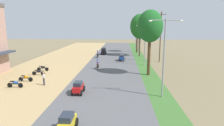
{
  "coord_description": "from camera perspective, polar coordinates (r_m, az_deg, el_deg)",
  "views": [
    {
      "loc": [
        1.8,
        -6.78,
        6.99
      ],
      "look_at": [
        0.45,
        19.96,
        1.75
      ],
      "focal_mm": 31.14,
      "sensor_mm": 36.0,
      "label": 1
    }
  ],
  "objects": [
    {
      "name": "car_sedan_blue",
      "position": [
        38.28,
        2.83,
        1.67
      ],
      "size": [
        1.1,
        2.26,
        1.19
      ],
      "color": "navy",
      "rests_on": "road_strip"
    },
    {
      "name": "parked_motorbike_second",
      "position": [
        24.47,
        -26.56,
        -5.38
      ],
      "size": [
        1.8,
        0.54,
        0.94
      ],
      "color": "black",
      "rests_on": "dirt_shoulder"
    },
    {
      "name": "median_tree_nearest",
      "position": [
        27.13,
        11.11,
        10.41
      ],
      "size": [
        3.47,
        3.47,
        8.98
      ],
      "color": "#4C351E",
      "rests_on": "median_strip"
    },
    {
      "name": "parked_motorbike_fifth",
      "position": [
        31.62,
        -19.62,
        -1.33
      ],
      "size": [
        1.8,
        0.54,
        0.94
      ],
      "color": "black",
      "rests_on": "dirt_shoulder"
    },
    {
      "name": "median_tree_third",
      "position": [
        50.39,
        7.48,
        11.43
      ],
      "size": [
        3.29,
        3.29,
        8.98
      ],
      "color": "#4C351E",
      "rests_on": "median_strip"
    },
    {
      "name": "car_van_black",
      "position": [
        46.59,
        -2.45,
        3.71
      ],
      "size": [
        1.19,
        2.41,
        1.67
      ],
      "color": "black",
      "rests_on": "road_strip"
    },
    {
      "name": "parked_motorbike_fourth",
      "position": [
        29.15,
        -20.77,
        -2.42
      ],
      "size": [
        1.8,
        0.54,
        0.94
      ],
      "color": "black",
      "rests_on": "dirt_shoulder"
    },
    {
      "name": "utility_pole_near",
      "position": [
        38.01,
        14.04,
        7.61
      ],
      "size": [
        1.8,
        0.2,
        9.44
      ],
      "color": "brown",
      "rests_on": "ground"
    },
    {
      "name": "streetlamp_mid",
      "position": [
        34.21,
        9.65,
        6.19
      ],
      "size": [
        3.16,
        0.2,
        7.06
      ],
      "color": "gray",
      "rests_on": "median_strip"
    },
    {
      "name": "car_hatchback_yellow",
      "position": [
        13.62,
        -13.04,
        -16.53
      ],
      "size": [
        1.04,
        2.0,
        1.23
      ],
      "color": "gold",
      "rests_on": "road_strip"
    },
    {
      "name": "motorbike_ahead_third",
      "position": [
        42.14,
        -4.21,
        2.67
      ],
      "size": [
        0.54,
        1.8,
        1.66
      ],
      "color": "black",
      "rests_on": "road_strip"
    },
    {
      "name": "pedestrian_on_shoulder",
      "position": [
        24.03,
        -19.42,
        -4.1
      ],
      "size": [
        0.42,
        0.43,
        1.62
      ],
      "color": "#33333D",
      "rests_on": "dirt_shoulder"
    },
    {
      "name": "parked_motorbike_third",
      "position": [
        26.53,
        -24.01,
        -3.95
      ],
      "size": [
        1.8,
        0.54,
        0.94
      ],
      "color": "black",
      "rests_on": "dirt_shoulder"
    },
    {
      "name": "streetlamp_far",
      "position": [
        46.54,
        7.89,
        7.92
      ],
      "size": [
        3.16,
        0.2,
        7.71
      ],
      "color": "gray",
      "rests_on": "median_strip"
    },
    {
      "name": "median_tree_second",
      "position": [
        43.86,
        8.27,
        10.58
      ],
      "size": [
        4.39,
        4.39,
        9.37
      ],
      "color": "#4C351E",
      "rests_on": "median_strip"
    },
    {
      "name": "motorbike_ahead_second",
      "position": [
        31.2,
        -4.2,
        -0.3
      ],
      "size": [
        0.54,
        1.8,
        1.66
      ],
      "color": "black",
      "rests_on": "road_strip"
    },
    {
      "name": "streetlamp_farthest",
      "position": [
        55.97,
        7.06,
        8.23
      ],
      "size": [
        3.16,
        0.2,
        7.29
      ],
      "color": "gray",
      "rests_on": "median_strip"
    },
    {
      "name": "streetlamp_near",
      "position": [
        18.98,
        15.05,
        2.88
      ],
      "size": [
        3.16,
        0.2,
        7.52
      ],
      "color": "gray",
      "rests_on": "median_strip"
    },
    {
      "name": "car_hatchback_red",
      "position": [
        20.35,
        -9.89,
        -6.97
      ],
      "size": [
        1.04,
        2.0,
        1.23
      ],
      "color": "red",
      "rests_on": "road_strip"
    }
  ]
}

